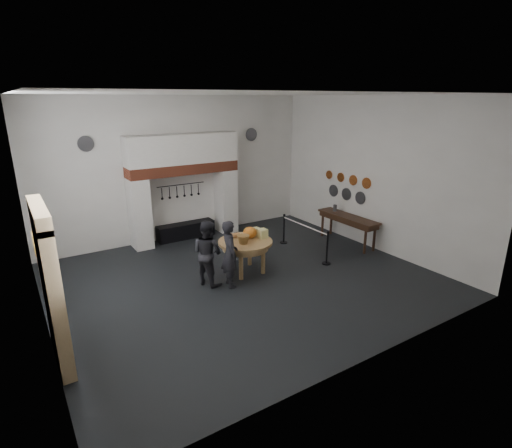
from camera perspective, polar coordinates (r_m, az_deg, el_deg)
floor at (r=10.30m, az=-1.73°, el=-7.82°), size 9.00×8.00×0.02m
ceiling at (r=9.30m, az=-2.00°, el=18.09°), size 9.00×8.00×0.02m
wall_back at (r=13.08m, az=-10.93°, el=7.75°), size 9.00×0.02×4.50m
wall_front at (r=6.57m, az=16.31°, el=-2.42°), size 9.00×0.02×4.50m
wall_left at (r=8.29m, az=-29.64°, el=0.08°), size 0.02×8.00×4.50m
wall_right at (r=12.41m, az=16.43°, el=6.83°), size 0.02×8.00×4.50m
chimney_pier_left at (r=12.55m, az=-16.26°, el=1.44°), size 0.55×0.70×2.15m
chimney_pier_right at (r=13.62m, az=-4.33°, el=3.35°), size 0.55×0.70×2.15m
hearth_brick_band at (r=12.75m, az=-10.35°, el=7.81°), size 3.50×0.72×0.32m
chimney_hood at (r=12.67m, az=-10.51°, el=10.52°), size 3.50×0.70×0.90m
iron_range at (r=13.31m, az=-9.99°, el=-0.92°), size 1.90×0.45×0.50m
utensil_rail at (r=13.10m, az=-10.68°, el=5.55°), size 1.60×0.02×0.02m
door_recess at (r=7.69m, az=-27.76°, el=-8.92°), size 0.04×1.10×2.50m
door_jamb_near at (r=7.04m, az=-26.49°, el=-10.71°), size 0.22×0.30×2.60m
door_jamb_far at (r=8.32m, az=-27.68°, el=-6.57°), size 0.22×0.30×2.60m
door_lintel at (r=7.23m, az=-28.62°, el=1.24°), size 0.22×1.70×0.30m
wall_plaque at (r=9.25m, az=-29.08°, el=-2.46°), size 0.05×0.34×0.44m
work_table at (r=10.37m, az=-1.53°, el=-2.58°), size 1.50×1.50×0.07m
pumpkin at (r=10.49m, az=-0.88°, el=-1.25°), size 0.36×0.36×0.31m
cheese_block_big at (r=10.53m, az=0.94°, el=-1.37°), size 0.22×0.22×0.24m
cheese_block_small at (r=10.77m, az=-0.03°, el=-1.05°), size 0.18×0.18×0.20m
wicker_basket at (r=10.13m, az=-1.82°, el=-2.22°), size 0.34×0.34×0.22m
bread_loaf at (r=10.58m, az=-2.97°, el=-1.62°), size 0.31×0.18×0.13m
visitor_near at (r=9.64m, az=-3.77°, el=-4.28°), size 0.51×0.67×1.67m
visitor_far at (r=9.81m, az=-6.96°, el=-4.07°), size 0.87×0.97×1.64m
side_table at (r=12.77m, az=13.01°, el=1.01°), size 0.55×2.20×0.06m
pewter_jug at (r=13.14m, az=11.21°, el=2.23°), size 0.12×0.12×0.22m
copper_pan_a at (r=12.57m, az=15.51°, el=5.64°), size 0.03×0.34×0.34m
copper_pan_b at (r=12.94m, az=13.71°, el=6.10°), size 0.03×0.32×0.32m
copper_pan_c at (r=13.31m, az=12.01°, el=6.54°), size 0.03×0.30×0.30m
copper_pan_d at (r=13.70m, az=10.41°, el=6.94°), size 0.03×0.28×0.28m
pewter_plate_left at (r=12.81m, az=14.67°, el=3.62°), size 0.03×0.40×0.40m
pewter_plate_mid at (r=13.21m, az=12.78°, el=4.18°), size 0.03×0.40×0.40m
pewter_plate_right at (r=13.63m, az=11.00°, el=4.70°), size 0.03×0.40×0.40m
pewter_plate_back_left at (r=12.19m, az=-23.15°, el=10.49°), size 0.44×0.03×0.44m
pewter_plate_back_right at (r=14.14m, az=-0.67°, el=12.66°), size 0.44×0.03×0.44m
barrier_post_near at (r=11.17m, az=10.12°, el=-3.50°), size 0.05×0.05×0.90m
barrier_post_far at (r=12.61m, az=4.02°, el=-0.78°), size 0.05×0.05×0.90m
barrier_rope at (r=11.74m, az=6.95°, el=-0.22°), size 0.04×2.00×0.04m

